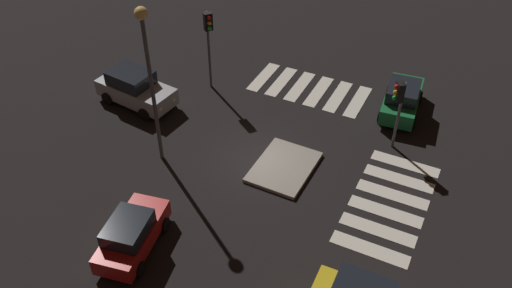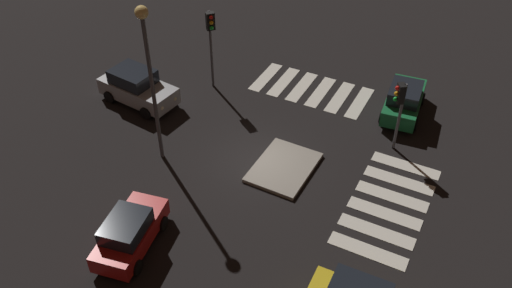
# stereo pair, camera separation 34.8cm
# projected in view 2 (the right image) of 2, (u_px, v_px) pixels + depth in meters

# --- Properties ---
(ground_plane) EXTENTS (80.00, 80.00, 0.00)m
(ground_plane) POSITION_uv_depth(u_px,v_px,m) (256.00, 160.00, 25.65)
(ground_plane) COLOR black
(traffic_island) EXTENTS (3.48, 2.64, 0.18)m
(traffic_island) POSITION_uv_depth(u_px,v_px,m) (284.00, 167.00, 25.11)
(traffic_island) COLOR gray
(traffic_island) RESTS_ON ground
(car_red) EXTENTS (4.00, 2.30, 1.66)m
(car_red) POSITION_uv_depth(u_px,v_px,m) (130.00, 232.00, 21.07)
(car_red) COLOR red
(car_red) RESTS_ON ground
(car_green) EXTENTS (4.18, 2.20, 1.77)m
(car_green) POSITION_uv_depth(u_px,v_px,m) (404.00, 100.00, 28.04)
(car_green) COLOR #196B38
(car_green) RESTS_ON ground
(car_silver) EXTENTS (2.47, 4.55, 1.91)m
(car_silver) POSITION_uv_depth(u_px,v_px,m) (137.00, 87.00, 28.84)
(car_silver) COLOR #9EA0A5
(car_silver) RESTS_ON ground
(traffic_light_east) EXTENTS (0.54, 0.53, 3.72)m
(traffic_light_east) POSITION_uv_depth(u_px,v_px,m) (400.00, 101.00, 24.56)
(traffic_light_east) COLOR #47474C
(traffic_light_east) RESTS_ON ground
(traffic_light_north) EXTENTS (0.54, 0.53, 4.61)m
(traffic_light_north) POSITION_uv_depth(u_px,v_px,m) (211.00, 32.00, 28.34)
(traffic_light_north) COLOR #47474C
(traffic_light_north) RESTS_ON ground
(street_lamp) EXTENTS (0.56, 0.56, 7.78)m
(street_lamp) POSITION_uv_depth(u_px,v_px,m) (149.00, 61.00, 22.52)
(street_lamp) COLOR #47474C
(street_lamp) RESTS_ON ground
(crosswalk_near) EXTENTS (6.45, 3.20, 0.02)m
(crosswalk_near) POSITION_uv_depth(u_px,v_px,m) (388.00, 205.00, 23.35)
(crosswalk_near) COLOR silver
(crosswalk_near) RESTS_ON ground
(crosswalk_side) EXTENTS (3.20, 6.45, 0.02)m
(crosswalk_side) POSITION_uv_depth(u_px,v_px,m) (311.00, 90.00, 30.35)
(crosswalk_side) COLOR silver
(crosswalk_side) RESTS_ON ground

